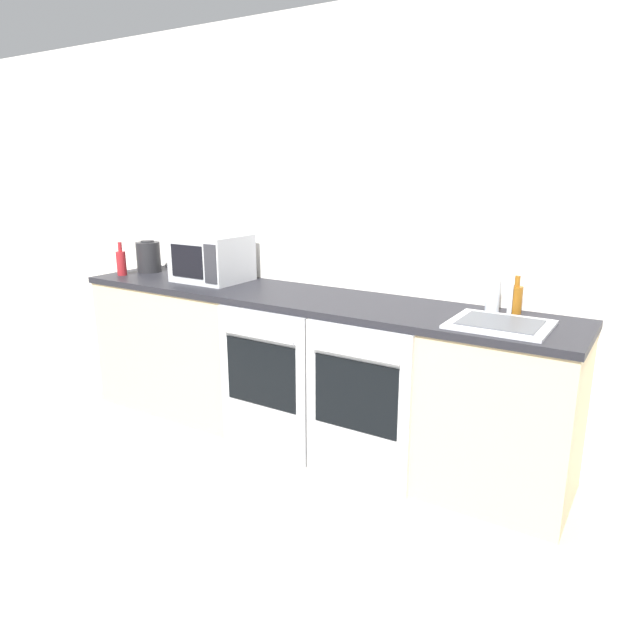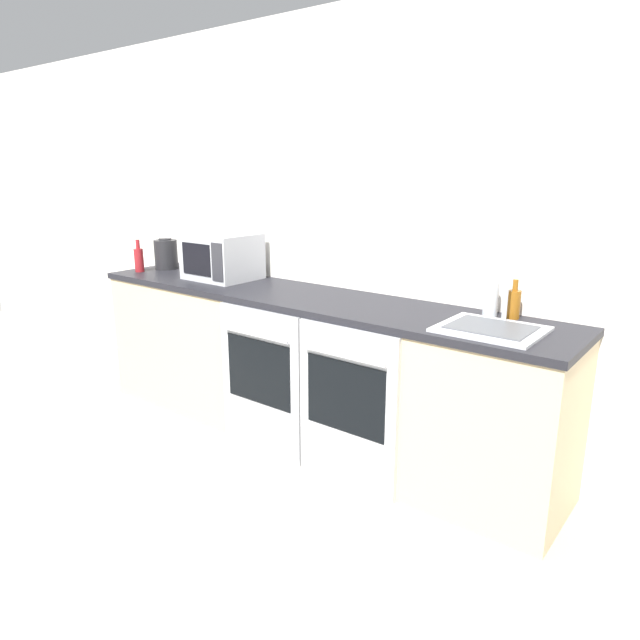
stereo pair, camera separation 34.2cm
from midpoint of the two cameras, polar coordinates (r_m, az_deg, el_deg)
ground_plane at (r=2.74m, az=-25.48°, el=-24.44°), size 16.00×16.00×0.00m
wall_back at (r=3.67m, az=4.52°, el=9.00°), size 10.00×0.06×2.60m
counter_back at (r=3.58m, az=1.27°, el=-4.79°), size 3.22×0.64×0.93m
oven_left at (r=3.40m, az=-3.10°, el=-6.17°), size 0.61×0.06×0.89m
oven_right at (r=3.06m, az=5.92°, el=-8.75°), size 0.61×0.06×0.89m
microwave at (r=3.97m, az=-7.33°, el=6.31°), size 0.45×0.39×0.31m
bottle_amber at (r=3.11m, az=21.85°, el=1.53°), size 0.07×0.07×0.20m
bottle_red at (r=4.37m, az=-15.54°, el=5.87°), size 0.07×0.07×0.24m
bottle_clear at (r=3.12m, az=19.76°, el=2.08°), size 0.08×0.08×0.24m
kettle at (r=4.45m, az=-13.04°, el=6.41°), size 0.17×0.17×0.23m
sink at (r=2.86m, az=20.11°, el=-0.73°), size 0.47×0.40×0.29m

